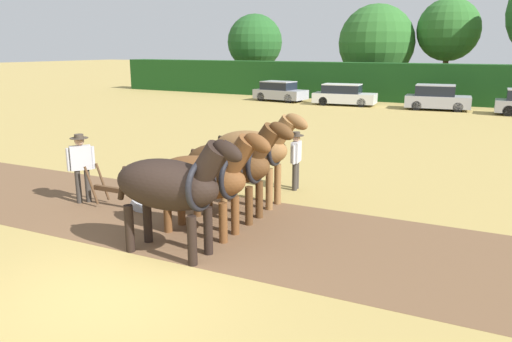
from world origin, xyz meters
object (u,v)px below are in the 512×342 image
Objects in this scene: draft_horse_lead_left at (171,185)px; farmer_beside_team at (296,156)px; draft_horse_trail_left at (232,163)px; parked_car_left at (344,95)px; parked_car_far_left at (280,92)px; tree_far_left at (255,42)px; plow at (123,196)px; draft_horse_trail_right at (254,149)px; tree_center_left at (449,30)px; farmer_at_plow at (81,162)px; parked_car_center_left at (437,98)px; tree_left at (376,43)px; draft_horse_lead_right at (205,177)px.

farmer_beside_team is (0.16, 5.30, -0.44)m from draft_horse_lead_left.
parked_car_left is (-5.73, 23.98, -0.63)m from draft_horse_trail_left.
draft_horse_lead_left is 0.73× the size of parked_car_far_left.
farmer_beside_team is at bearing -58.85° from tree_far_left.
draft_horse_trail_right is at bearing 32.84° from plow.
tree_center_left is at bearing 83.52° from plow.
tree_center_left is 33.31m from draft_horse_trail_right.
parked_car_left is (-2.99, 24.73, 0.38)m from plow.
draft_horse_lead_left is 27.01m from parked_car_left.
parked_car_left is (12.03, -8.79, -3.71)m from tree_far_left.
tree_far_left is 36.96m from plow.
parked_car_left is (-1.73, 24.85, -0.37)m from farmer_at_plow.
draft_horse_lead_left reaches higher than plow.
draft_horse_trail_left reaches higher than farmer_beside_team.
draft_horse_lead_left is 2.38m from draft_horse_trail_left.
draft_horse_trail_right is (-0.08, 1.19, 0.11)m from draft_horse_trail_left.
tree_center_left is 2.69× the size of draft_horse_lead_left.
draft_horse_lead_left is at bearing 15.78° from farmer_at_plow.
tree_center_left is 35.43m from plow.
tree_far_left reaches higher than parked_car_far_left.
tree_far_left is 2.41× the size of draft_horse_lead_left.
tree_far_left is at bearing 113.71° from draft_horse_lead_left.
tree_far_left is 1.67× the size of parked_car_center_left.
draft_horse_trail_left is 1.73× the size of farmer_beside_team.
farmer_beside_team is at bearing 84.99° from draft_horse_lead_left.
draft_horse_trail_right reaches higher than parked_car_left.
parked_car_far_left is 0.90× the size of parked_car_left.
draft_horse_trail_right is 23.14m from parked_car_center_left.
parked_car_far_left is at bearing -117.07° from tree_left.
draft_horse_trail_left reaches higher than parked_car_center_left.
parked_car_left is (-5.65, 22.79, -0.74)m from draft_horse_trail_right.
parked_car_left is at bearing 99.27° from draft_horse_lead_left.
farmer_at_plow reaches higher than parked_car_left.
draft_horse_lead_left is 1.08× the size of draft_horse_trail_right.
farmer_at_plow is (-1.26, -0.12, 0.74)m from plow.
tree_far_left is at bearing 134.28° from parked_car_far_left.
tree_left is at bearing 92.13° from farmer_beside_team.
draft_horse_trail_right reaches higher than plow.
plow is at bearing 147.15° from draft_horse_lead_left.
draft_horse_lead_right is at bearing -89.97° from draft_horse_trail_left.
draft_horse_lead_left is at bearing -84.44° from parked_car_left.
parked_car_center_left is (18.18, -8.46, -3.65)m from tree_far_left.
parked_car_far_left is at bearing 104.70° from plow.
tree_center_left is at bearing 57.29° from parked_car_left.
tree_left is 36.27m from draft_horse_lead_left.
parked_car_left is at bearing -36.17° from tree_far_left.
farmer_at_plow is at bearing -92.99° from parked_car_left.
tree_far_left is 20.38m from parked_car_center_left.
draft_horse_trail_left is at bearing -98.96° from parked_car_center_left.
draft_horse_lead_left is (17.88, -35.15, -3.02)m from tree_far_left.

